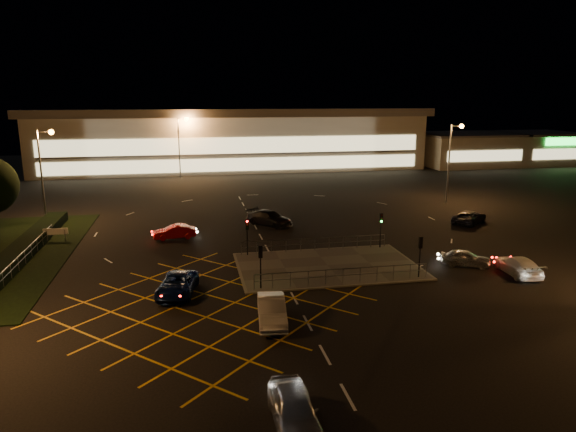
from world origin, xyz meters
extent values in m
plane|color=black|center=(0.00, 0.00, 0.00)|extent=(180.00, 180.00, 0.00)
cube|color=#4C4944|center=(2.00, -2.00, 0.06)|extent=(14.00, 9.00, 0.12)
cube|color=black|center=(-23.00, 6.00, 0.50)|extent=(2.00, 26.00, 1.00)
cube|color=beige|center=(0.00, 62.00, 5.00)|extent=(70.00, 25.00, 10.00)
cube|color=slate|center=(0.00, 62.00, 10.20)|extent=(72.00, 26.50, 0.60)
cube|color=#FFEAA5|center=(0.00, 49.45, 5.00)|extent=(66.00, 0.20, 3.00)
cube|color=#FFEAA5|center=(0.00, 49.45, 1.80)|extent=(66.00, 0.20, 2.20)
cube|color=beige|center=(46.00, 54.00, 3.00)|extent=(18.00, 14.00, 6.00)
cube|color=slate|center=(46.00, 54.00, 6.15)|extent=(18.80, 14.80, 0.40)
cube|color=#FFEAA5|center=(46.00, 46.95, 2.60)|extent=(15.30, 0.20, 2.00)
cube|color=beige|center=(62.00, 54.00, 3.00)|extent=(14.00, 14.00, 6.00)
cube|color=slate|center=(62.00, 54.00, 6.15)|extent=(14.80, 14.80, 0.40)
cube|color=#FFEAA5|center=(62.00, 46.95, 2.60)|extent=(11.90, 0.20, 2.00)
cube|color=#19E533|center=(62.00, 46.85, 5.00)|extent=(7.00, 0.30, 1.40)
cylinder|color=slate|center=(-24.00, 18.00, 5.00)|extent=(0.20, 0.20, 10.00)
cylinder|color=slate|center=(-23.30, 18.00, 9.80)|extent=(1.40, 0.12, 0.12)
sphere|color=orange|center=(-22.60, 18.00, 9.75)|extent=(0.56, 0.56, 0.56)
cylinder|color=slate|center=(24.00, 20.00, 5.00)|extent=(0.20, 0.20, 10.00)
cylinder|color=slate|center=(24.70, 20.00, 9.80)|extent=(1.40, 0.12, 0.12)
sphere|color=orange|center=(25.40, 20.00, 9.75)|extent=(0.56, 0.56, 0.56)
cylinder|color=slate|center=(-10.00, 48.00, 5.00)|extent=(0.20, 0.20, 10.00)
cylinder|color=slate|center=(-9.30, 48.00, 9.80)|extent=(1.40, 0.12, 0.12)
sphere|color=orange|center=(-8.60, 48.00, 9.75)|extent=(0.56, 0.56, 0.56)
cylinder|color=slate|center=(30.00, 50.00, 5.00)|extent=(0.20, 0.20, 10.00)
cylinder|color=slate|center=(30.70, 50.00, 9.80)|extent=(1.40, 0.12, 0.12)
sphere|color=orange|center=(31.40, 50.00, 9.75)|extent=(0.56, 0.56, 0.56)
cylinder|color=black|center=(-4.00, -6.00, 1.62)|extent=(0.10, 0.10, 3.00)
cube|color=black|center=(-4.00, -6.00, 2.82)|extent=(0.28, 0.18, 0.90)
sphere|color=#19FF33|center=(-4.00, -5.87, 2.82)|extent=(0.16, 0.16, 0.16)
cylinder|color=black|center=(8.00, -6.00, 1.62)|extent=(0.10, 0.10, 3.00)
cube|color=black|center=(8.00, -6.00, 2.82)|extent=(0.28, 0.18, 0.90)
sphere|color=#19FF33|center=(8.00, -5.87, 2.82)|extent=(0.16, 0.16, 0.16)
cylinder|color=black|center=(-4.00, 2.00, 1.62)|extent=(0.10, 0.10, 3.00)
cube|color=black|center=(-4.00, 2.00, 2.82)|extent=(0.28, 0.18, 0.90)
sphere|color=#FF0C0C|center=(-4.00, 1.87, 2.82)|extent=(0.16, 0.16, 0.16)
cylinder|color=black|center=(8.00, 2.00, 1.62)|extent=(0.10, 0.10, 3.00)
cube|color=black|center=(8.00, 2.00, 2.82)|extent=(0.28, 0.18, 0.90)
sphere|color=#19FF33|center=(8.00, 1.87, 2.82)|extent=(0.16, 0.16, 0.16)
imported|color=#B9BCC1|center=(-4.85, -21.59, 0.77)|extent=(1.85, 4.52, 1.54)
imported|color=#BDBDBD|center=(-4.11, -11.44, 0.76)|extent=(2.06, 4.77, 1.53)
imported|color=#0C1C4D|center=(-9.79, -5.79, 0.70)|extent=(3.23, 5.40, 1.40)
imported|color=black|center=(-0.39, 12.47, 0.77)|extent=(5.15, 5.39, 1.54)
imported|color=silver|center=(12.98, -3.97, 0.67)|extent=(4.20, 3.09, 1.33)
imported|color=maroon|center=(-10.25, 8.98, 0.66)|extent=(4.12, 1.74, 1.32)
imported|color=black|center=(20.91, 9.08, 0.70)|extent=(5.36, 4.99, 1.40)
imported|color=silver|center=(15.89, -6.59, 0.70)|extent=(2.35, 4.99, 1.41)
camera|label=1|loc=(-8.72, -40.00, 13.35)|focal=32.00mm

